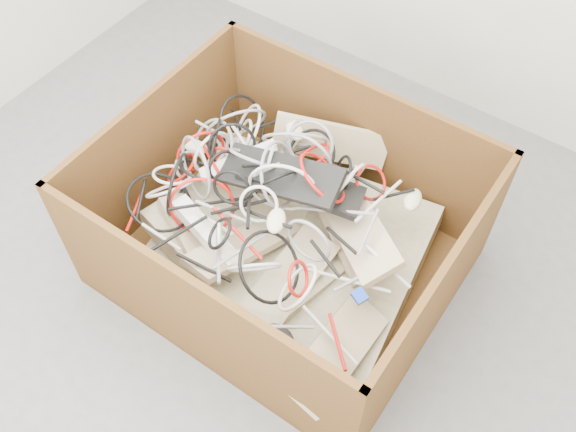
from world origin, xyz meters
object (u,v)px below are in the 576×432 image
Objects in this scene: power_strip_left at (239,162)px; vga_plug at (360,296)px; cardboard_box at (281,242)px; power_strip_right at (206,232)px.

power_strip_left is 6.49× the size of vga_plug.
cardboard_box is at bearing -177.39° from vga_plug.
power_strip_left is at bearing 162.11° from cardboard_box.
vga_plug is at bearing 20.74° from power_strip_right.
power_strip_right is at bearing -126.67° from power_strip_left.
cardboard_box is 0.33m from power_strip_left.
power_strip_left reaches higher than vga_plug.
power_strip_right is (0.08, -0.29, -0.04)m from power_strip_left.
power_strip_left is at bearing 117.66° from power_strip_right.
power_strip_left reaches higher than power_strip_right.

